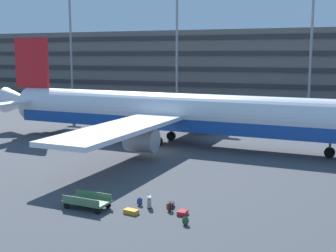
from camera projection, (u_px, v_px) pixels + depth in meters
The scene contains 14 objects.
ground_plane at pixel (155, 151), 40.68m from camera, with size 600.00×600.00×0.00m, color #424449.
terminal_structure at pixel (250, 68), 78.88m from camera, with size 160.44×17.00×12.69m.
airliner at pixel (175, 114), 43.59m from camera, with size 42.95×34.82×10.55m.
light_mast_left at pixel (71, 33), 75.21m from camera, with size 1.80×0.50×21.33m.
light_mast_center_left at pixel (177, 28), 68.24m from camera, with size 1.80×0.50×22.08m.
light_mast_center_right at pixel (312, 22), 61.05m from camera, with size 1.80×0.50×22.74m.
suitcase_purple at pixel (131, 212), 24.74m from camera, with size 0.87×0.56×0.24m.
suitcase_silver at pixel (183, 213), 24.57m from camera, with size 0.48×0.67×0.24m.
suitcase_orange at pixel (149, 202), 25.69m from camera, with size 0.38×0.50×0.84m.
suitcase_upright at pixel (170, 205), 25.85m from camera, with size 0.50×0.71×0.26m.
backpack_navy at pixel (186, 221), 23.05m from camera, with size 0.43×0.40×0.51m.
backpack_teal at pixel (170, 207), 25.08m from camera, with size 0.32×0.41×0.57m.
backpack_large at pixel (139, 202), 26.08m from camera, with size 0.40×0.30×0.51m.
baggage_cart at pixel (87, 201), 25.54m from camera, with size 3.34×1.46×0.82m.
Camera 1 is at (15.67, -36.61, 8.71)m, focal length 47.89 mm.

